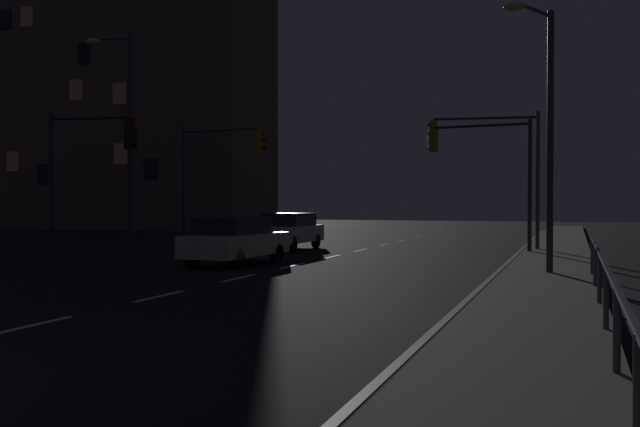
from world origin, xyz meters
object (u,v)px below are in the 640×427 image
at_px(traffic_light_mid_left, 490,152).
at_px(street_lamp_far_end, 544,113).
at_px(street_lamp_corner, 124,126).
at_px(building_distant, 127,60).
at_px(car, 235,240).
at_px(traffic_light_overhead_east, 89,158).
at_px(traffic_light_mid_right, 483,157).
at_px(car_oncoming, 288,230).
at_px(traffic_light_far_left, 218,161).

bearing_deg(traffic_light_mid_left, street_lamp_far_end, -76.28).
bearing_deg(street_lamp_corner, building_distant, 123.64).
distance_m(car, traffic_light_overhead_east, 5.26).
distance_m(traffic_light_mid_right, street_lamp_corner, 14.11).
distance_m(traffic_light_mid_right, building_distant, 35.89).
height_order(car_oncoming, traffic_light_mid_left, traffic_light_mid_left).
bearing_deg(traffic_light_far_left, traffic_light_overhead_east, -94.63).
bearing_deg(building_distant, traffic_light_overhead_east, -58.03).
relative_size(traffic_light_mid_left, traffic_light_far_left, 1.07).
bearing_deg(car_oncoming, street_lamp_far_end, -39.30).
xyz_separation_m(street_lamp_corner, building_distant, (-16.61, 24.96, 8.09)).
bearing_deg(traffic_light_mid_right, traffic_light_mid_left, 82.66).
bearing_deg(building_distant, car, -50.53).
relative_size(car_oncoming, traffic_light_far_left, 0.84).
xyz_separation_m(street_lamp_far_end, street_lamp_corner, (-15.28, 3.04, 0.47)).
height_order(traffic_light_overhead_east, traffic_light_mid_right, traffic_light_mid_right).
relative_size(traffic_light_overhead_east, traffic_light_mid_right, 0.95).
xyz_separation_m(traffic_light_mid_right, traffic_light_far_left, (-10.28, -3.05, -0.13)).
xyz_separation_m(car, traffic_light_mid_right, (7.01, 8.26, 3.02)).
xyz_separation_m(car, traffic_light_overhead_east, (-3.89, -2.39, 2.62)).
bearing_deg(car_oncoming, street_lamp_corner, -125.81).
distance_m(traffic_light_overhead_east, street_lamp_corner, 4.96).
bearing_deg(traffic_light_mid_right, street_lamp_corner, -153.67).
relative_size(car, traffic_light_mid_right, 0.86).
bearing_deg(building_distant, street_lamp_far_end, -41.28).
bearing_deg(traffic_light_overhead_east, traffic_light_far_left, 85.37).
xyz_separation_m(car, car_oncoming, (-1.31, 7.97, 0.00)).
xyz_separation_m(traffic_light_overhead_east, street_lamp_corner, (-1.72, 4.40, 1.49)).
height_order(street_lamp_far_end, building_distant, building_distant).
xyz_separation_m(car_oncoming, street_lamp_corner, (-4.29, -5.95, 4.12)).
bearing_deg(traffic_light_overhead_east, car, 31.58).
height_order(traffic_light_mid_left, building_distant, building_distant).
bearing_deg(traffic_light_far_left, street_lamp_corner, -126.17).
xyz_separation_m(car_oncoming, traffic_light_far_left, (-1.96, -2.76, 2.90)).
xyz_separation_m(traffic_light_overhead_east, traffic_light_far_left, (0.62, 7.59, 0.27)).
relative_size(traffic_light_far_left, street_lamp_far_end, 0.74).
bearing_deg(building_distant, car_oncoming, -42.28).
height_order(car_oncoming, traffic_light_overhead_east, traffic_light_overhead_east).
bearing_deg(street_lamp_corner, car_oncoming, 54.19).
height_order(traffic_light_far_left, street_lamp_far_end, street_lamp_far_end).
bearing_deg(street_lamp_corner, traffic_light_mid_left, 29.83).
relative_size(traffic_light_mid_left, building_distant, 0.22).
bearing_deg(street_lamp_far_end, traffic_light_mid_left, 103.72).
height_order(car_oncoming, street_lamp_corner, street_lamp_corner).
bearing_deg(traffic_light_mid_left, traffic_light_far_left, -158.41).
height_order(car_oncoming, building_distant, building_distant).
distance_m(street_lamp_far_end, street_lamp_corner, 15.58).
bearing_deg(car, street_lamp_corner, 160.21).
relative_size(traffic_light_overhead_east, building_distant, 0.19).
distance_m(car, building_distant, 37.01).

